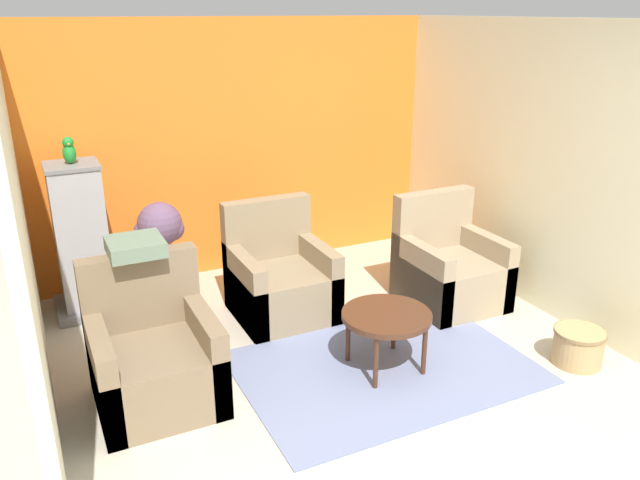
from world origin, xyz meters
name	(u,v)px	position (x,y,z in m)	size (l,w,h in m)	color
ground_plane	(455,477)	(0.00, 0.00, 0.00)	(20.00, 20.00, 0.00)	beige
wall_back_accent	(240,148)	(0.00, 3.54, 1.22)	(4.09, 0.06, 2.43)	orange
wall_left	(20,234)	(-2.01, 1.75, 1.22)	(0.06, 3.51, 2.43)	beige
wall_right	(528,166)	(2.01, 1.75, 1.22)	(0.06, 3.51, 2.43)	beige
area_rug	(384,367)	(0.24, 1.16, 0.01)	(2.10, 1.47, 0.01)	slate
coffee_table	(386,319)	(0.24, 1.16, 0.41)	(0.65, 0.65, 0.45)	#472819
armchair_left	(154,360)	(-1.35, 1.50, 0.30)	(0.79, 0.79, 0.96)	#7A664C
armchair_right	(449,270)	(1.34, 1.88, 0.30)	(0.79, 0.79, 0.96)	#9E896B
armchair_middle	(280,281)	(-0.11, 2.32, 0.30)	(0.79, 0.79, 0.96)	#8E7A5B
birdcage	(82,243)	(-1.59, 3.12, 0.63)	(0.56, 0.56, 1.31)	slate
parrot	(69,151)	(-1.59, 3.12, 1.42)	(0.10, 0.19, 0.23)	#1E842D
potted_plant	(160,235)	(-0.94, 3.08, 0.61)	(0.43, 0.39, 0.91)	brown
wicker_basket	(578,345)	(1.57, 0.60, 0.15)	(0.38, 0.38, 0.27)	tan
throw_pillow	(135,246)	(-1.35, 1.78, 1.01)	(0.36, 0.36, 0.10)	slate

